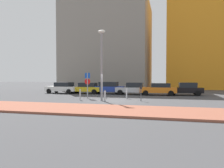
% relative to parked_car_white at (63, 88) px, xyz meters
% --- Properties ---
extents(ground_plane, '(120.00, 120.00, 0.00)m').
position_rel_parked_car_white_xyz_m(ground_plane, '(8.84, -7.17, -0.77)').
color(ground_plane, '#424244').
extents(sidewalk_brick, '(40.00, 4.50, 0.14)m').
position_rel_parked_car_white_xyz_m(sidewalk_brick, '(8.84, -13.21, -0.70)').
color(sidewalk_brick, '#93513D').
rests_on(sidewalk_brick, ground).
extents(parked_car_white, '(4.54, 2.29, 1.49)m').
position_rel_parked_car_white_xyz_m(parked_car_white, '(0.00, 0.00, 0.00)').
color(parked_car_white, white).
rests_on(parked_car_white, ground).
extents(parked_car_yellow, '(4.34, 2.02, 1.44)m').
position_rel_parked_car_white_xyz_m(parked_car_yellow, '(3.28, 0.23, -0.01)').
color(parked_car_yellow, gold).
rests_on(parked_car_yellow, ground).
extents(parked_car_blue, '(4.52, 2.05, 1.56)m').
position_rel_parked_car_white_xyz_m(parked_car_blue, '(6.18, 0.46, 0.04)').
color(parked_car_blue, '#1E389E').
rests_on(parked_car_blue, ground).
extents(parked_car_silver, '(4.04, 2.10, 1.50)m').
position_rel_parked_car_white_xyz_m(parked_car_silver, '(9.53, 0.19, 0.01)').
color(parked_car_silver, '#B7BABF').
rests_on(parked_car_silver, ground).
extents(parked_car_orange, '(4.42, 2.22, 1.45)m').
position_rel_parked_car_white_xyz_m(parked_car_orange, '(12.69, 0.05, -0.00)').
color(parked_car_orange, orange).
rests_on(parked_car_orange, ground).
extents(parked_car_black, '(4.22, 2.05, 1.55)m').
position_rel_parked_car_white_xyz_m(parked_car_black, '(15.83, 0.70, 0.02)').
color(parked_car_black, black).
rests_on(parked_car_black, ground).
extents(parking_sign_post, '(0.60, 0.10, 2.67)m').
position_rel_parked_car_white_xyz_m(parking_sign_post, '(5.65, -5.58, 0.91)').
color(parking_sign_post, gray).
rests_on(parking_sign_post, ground).
extents(parking_meter, '(0.18, 0.14, 1.40)m').
position_rel_parked_car_white_xyz_m(parking_meter, '(11.38, -6.91, 0.14)').
color(parking_meter, '#4C4C51').
rests_on(parking_meter, ground).
extents(street_lamp, '(0.70, 0.36, 6.58)m').
position_rel_parked_car_white_xyz_m(street_lamp, '(7.79, -7.54, 3.13)').
color(street_lamp, gray).
rests_on(street_lamp, ground).
extents(traffic_bollard_near, '(0.15, 0.15, 0.86)m').
position_rel_parked_car_white_xyz_m(traffic_bollard_near, '(7.33, -4.96, -0.34)').
color(traffic_bollard_near, black).
rests_on(traffic_bollard_near, ground).
extents(traffic_bollard_mid, '(0.12, 0.12, 1.07)m').
position_rel_parked_car_white_xyz_m(traffic_bollard_mid, '(5.62, -7.52, -0.24)').
color(traffic_bollard_mid, '#B7B7BC').
rests_on(traffic_bollard_mid, ground).
extents(traffic_bollard_far, '(0.17, 0.17, 0.99)m').
position_rel_parked_car_white_xyz_m(traffic_bollard_far, '(8.25, -8.08, -0.28)').
color(traffic_bollard_far, '#B7B7BC').
rests_on(traffic_bollard_far, ground).
extents(traffic_bollard_edge, '(0.14, 0.14, 1.09)m').
position_rel_parked_car_white_xyz_m(traffic_bollard_edge, '(9.69, -5.02, -0.23)').
color(traffic_bollard_edge, '#B7B7BC').
rests_on(traffic_bollard_edge, ground).
extents(building_colorful_midrise, '(14.78, 12.31, 29.54)m').
position_rel_parked_car_white_xyz_m(building_colorful_midrise, '(20.85, 18.52, 14.00)').
color(building_colorful_midrise, orange).
rests_on(building_colorful_midrise, ground).
extents(building_under_construction, '(15.82, 15.69, 17.07)m').
position_rel_parked_car_white_xyz_m(building_under_construction, '(2.22, 16.63, 7.76)').
color(building_under_construction, gray).
rests_on(building_under_construction, ground).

